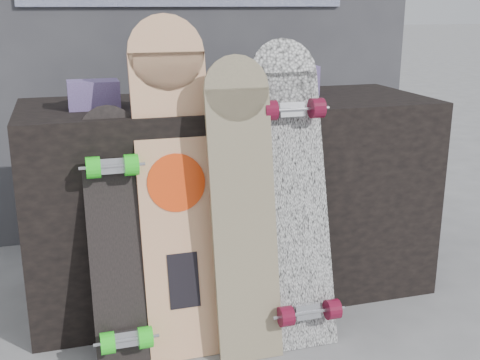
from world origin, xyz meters
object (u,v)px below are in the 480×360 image
object	(u,v)px
longboard_geisha	(175,178)
longboard_cascadia	(294,189)
longboard_celtic	(243,200)
skateboard_dark	(117,236)
vendor_table	(231,198)

from	to	relation	value
longboard_geisha	longboard_cascadia	bearing A→B (deg)	-8.18
longboard_cascadia	longboard_celtic	bearing A→B (deg)	-164.98
longboard_geisha	skateboard_dark	world-z (taller)	longboard_geisha
vendor_table	longboard_cascadia	distance (m)	0.43
longboard_celtic	longboard_cascadia	bearing A→B (deg)	15.02
longboard_cascadia	skateboard_dark	size ratio (longest dim) A/B	1.24
skateboard_dark	longboard_cascadia	bearing A→B (deg)	-1.16
longboard_geisha	skateboard_dark	size ratio (longest dim) A/B	1.34
longboard_geisha	longboard_celtic	size ratio (longest dim) A/B	1.13
vendor_table	longboard_celtic	xyz separation A→B (m)	(-0.08, -0.44, 0.14)
longboard_geisha	longboard_cascadia	size ratio (longest dim) A/B	1.08
skateboard_dark	longboard_geisha	bearing A→B (deg)	12.48
longboard_celtic	skateboard_dark	distance (m)	0.43
longboard_cascadia	skateboard_dark	xyz separation A→B (m)	(-0.62, 0.01, -0.11)
longboard_geisha	vendor_table	bearing A→B (deg)	48.82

